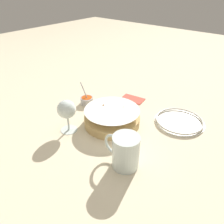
% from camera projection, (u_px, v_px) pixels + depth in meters
% --- Properties ---
extents(ground_plane, '(4.00, 4.00, 0.00)m').
position_uv_depth(ground_plane, '(113.00, 130.00, 0.88)').
color(ground_plane, beige).
extents(food_basket, '(0.23, 0.23, 0.07)m').
position_uv_depth(food_basket, '(112.00, 117.00, 0.90)').
color(food_basket, tan).
rests_on(food_basket, ground_plane).
extents(sauce_cup, '(0.07, 0.06, 0.10)m').
position_uv_depth(sauce_cup, '(87.00, 100.00, 1.05)').
color(sauce_cup, '#B7B7BC').
rests_on(sauce_cup, ground_plane).
extents(wine_glass, '(0.07, 0.07, 0.13)m').
position_uv_depth(wine_glass, '(67.00, 110.00, 0.83)').
color(wine_glass, silver).
rests_on(wine_glass, ground_plane).
extents(beer_mug, '(0.13, 0.09, 0.12)m').
position_uv_depth(beer_mug, '(125.00, 153.00, 0.69)').
color(beer_mug, silver).
rests_on(beer_mug, ground_plane).
extents(side_plate, '(0.21, 0.21, 0.01)m').
position_uv_depth(side_plate, '(179.00, 121.00, 0.92)').
color(side_plate, silver).
rests_on(side_plate, ground_plane).
extents(napkin, '(0.12, 0.08, 0.01)m').
position_uv_depth(napkin, '(133.00, 99.00, 1.09)').
color(napkin, '#DB4C3D').
rests_on(napkin, ground_plane).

